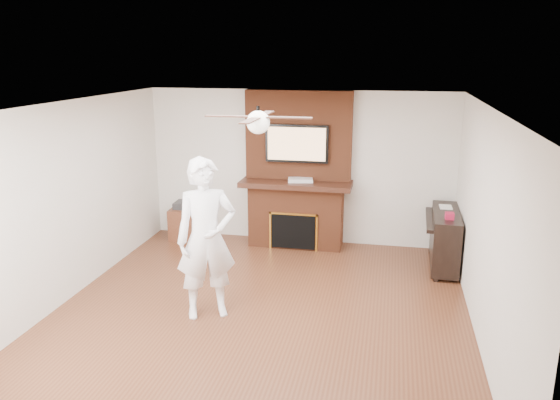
% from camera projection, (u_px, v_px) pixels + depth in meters
% --- Properties ---
extents(room_shell, '(5.36, 5.86, 2.86)m').
position_uv_depth(room_shell, '(259.00, 215.00, 6.33)').
color(room_shell, '#4F2917').
rests_on(room_shell, ground).
extents(fireplace, '(1.78, 0.64, 2.50)m').
position_uv_depth(fireplace, '(297.00, 185.00, 8.81)').
color(fireplace, brown).
rests_on(fireplace, ground).
extents(tv, '(1.00, 0.08, 0.60)m').
position_uv_depth(tv, '(297.00, 144.00, 8.58)').
color(tv, black).
rests_on(tv, fireplace).
extents(ceiling_fan, '(1.21, 1.21, 0.31)m').
position_uv_depth(ceiling_fan, '(258.00, 121.00, 6.05)').
color(ceiling_fan, black).
rests_on(ceiling_fan, room_shell).
extents(person, '(0.84, 0.74, 1.93)m').
position_uv_depth(person, '(206.00, 239.00, 6.37)').
color(person, white).
rests_on(person, ground).
extents(side_table, '(0.57, 0.57, 0.63)m').
position_uv_depth(side_table, '(188.00, 221.00, 9.29)').
color(side_table, '#542918').
rests_on(side_table, ground).
extents(piano, '(0.52, 1.30, 0.93)m').
position_uv_depth(piano, '(444.00, 238.00, 7.98)').
color(piano, black).
rests_on(piano, ground).
extents(cable_box, '(0.42, 0.29, 0.06)m').
position_uv_depth(cable_box, '(300.00, 180.00, 8.67)').
color(cable_box, silver).
rests_on(cable_box, fireplace).
extents(candle_orange, '(0.07, 0.07, 0.13)m').
position_uv_depth(candle_orange, '(284.00, 242.00, 8.91)').
color(candle_orange, '#BB4316').
rests_on(candle_orange, ground).
extents(candle_green, '(0.07, 0.07, 0.09)m').
position_uv_depth(candle_green, '(298.00, 246.00, 8.83)').
color(candle_green, '#448E38').
rests_on(candle_green, ground).
extents(candle_cream, '(0.08, 0.08, 0.10)m').
position_uv_depth(candle_cream, '(300.00, 245.00, 8.83)').
color(candle_cream, '#F8EAC5').
rests_on(candle_cream, ground).
extents(candle_blue, '(0.06, 0.06, 0.09)m').
position_uv_depth(candle_blue, '(308.00, 247.00, 8.78)').
color(candle_blue, '#2D5D87').
rests_on(candle_blue, ground).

